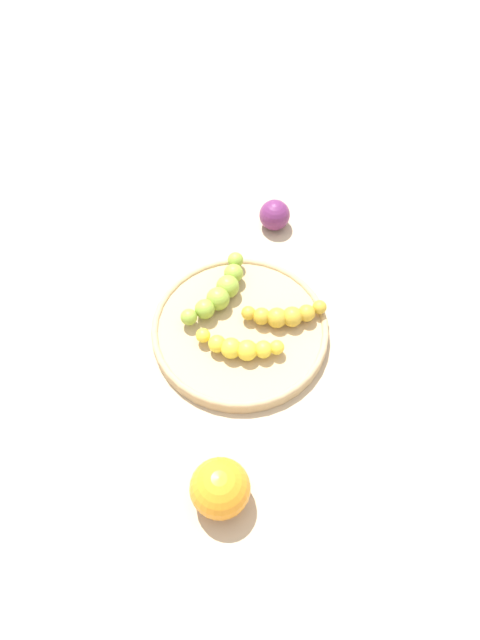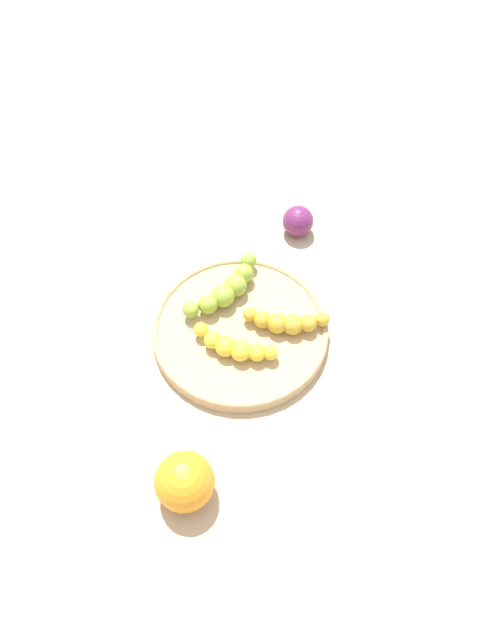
% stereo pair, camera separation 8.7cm
% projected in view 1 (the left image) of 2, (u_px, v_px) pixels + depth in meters
% --- Properties ---
extents(ground_plane, '(2.40, 2.40, 0.00)m').
position_uv_depth(ground_plane, '(240.00, 334.00, 0.90)').
color(ground_plane, tan).
extents(fruit_bowl, '(0.26, 0.26, 0.02)m').
position_uv_depth(fruit_bowl, '(240.00, 330.00, 0.89)').
color(fruit_bowl, tan).
rests_on(fruit_bowl, ground_plane).
extents(banana_green, '(0.15, 0.06, 0.04)m').
position_uv_depth(banana_green, '(220.00, 291.00, 0.90)').
color(banana_green, '#8CAD38').
rests_on(banana_green, fruit_bowl).
extents(banana_yellow, '(0.08, 0.12, 0.03)m').
position_uv_depth(banana_yellow, '(240.00, 347.00, 0.84)').
color(banana_yellow, yellow).
rests_on(banana_yellow, fruit_bowl).
extents(banana_spotted, '(0.10, 0.10, 0.03)m').
position_uv_depth(banana_spotted, '(284.00, 315.00, 0.88)').
color(banana_spotted, gold).
rests_on(banana_spotted, fruit_bowl).
extents(orange_fruit, '(0.08, 0.08, 0.08)m').
position_uv_depth(orange_fruit, '(220.00, 488.00, 0.73)').
color(orange_fruit, orange).
rests_on(orange_fruit, ground_plane).
extents(plum_purple, '(0.05, 0.05, 0.05)m').
position_uv_depth(plum_purple, '(275.00, 215.00, 1.00)').
color(plum_purple, '#662659').
rests_on(plum_purple, ground_plane).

